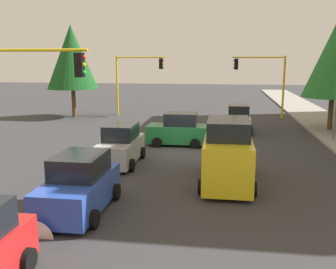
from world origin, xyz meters
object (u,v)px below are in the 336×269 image
object	(u,v)px
traffic_signal_far_right	(136,73)
car_green	(178,130)
traffic_signal_near_right	(26,88)
car_white	(238,120)
delivery_van_yellow	(228,154)
car_blue	(79,186)
tree_roadside_mid	(335,59)
car_silver	(120,146)
tree_opposite_side	(72,57)
traffic_signal_far_left	(263,74)

from	to	relation	value
traffic_signal_far_right	car_green	bearing A→B (deg)	23.94
traffic_signal_near_right	car_white	bearing A→B (deg)	144.65
car_white	delivery_van_yellow	bearing A→B (deg)	-4.06
traffic_signal_near_right	car_blue	xyz separation A→B (m)	(2.78, 3.21, -3.11)
tree_roadside_mid	car_green	bearing A→B (deg)	-59.87
traffic_signal_near_right	car_silver	world-z (taller)	traffic_signal_near_right
traffic_signal_near_right	delivery_van_yellow	size ratio (longest dim) A/B	1.18
tree_roadside_mid	tree_opposite_side	distance (m)	21.38
car_blue	car_silver	xyz separation A→B (m)	(-6.13, -0.22, -0.00)
tree_roadside_mid	delivery_van_yellow	xyz separation A→B (m)	(13.09, -7.44, -3.87)
delivery_van_yellow	car_blue	world-z (taller)	delivery_van_yellow
delivery_van_yellow	car_blue	size ratio (longest dim) A/B	1.18
tree_roadside_mid	traffic_signal_near_right	bearing A→B (deg)	-48.27
traffic_signal_far_right	tree_roadside_mid	bearing A→B (deg)	69.04
traffic_signal_far_right	tree_roadside_mid	size ratio (longest dim) A/B	0.70
delivery_van_yellow	car_silver	bearing A→B (deg)	-114.84
car_blue	car_green	distance (m)	10.99
car_white	car_green	distance (m)	6.10
car_white	car_green	bearing A→B (deg)	-37.78
delivery_van_yellow	car_blue	distance (m)	6.26
traffic_signal_far_right	delivery_van_yellow	xyz separation A→B (m)	(19.09, 8.22, -2.60)
traffic_signal_near_right	car_blue	size ratio (longest dim) A/B	1.39
traffic_signal_near_right	car_green	size ratio (longest dim) A/B	1.55
traffic_signal_far_right	car_blue	distance (m)	23.19
traffic_signal_far_left	car_white	bearing A→B (deg)	-17.48
car_blue	car_silver	distance (m)	6.13
tree_roadside_mid	car_blue	bearing A→B (deg)	-36.65
tree_roadside_mid	car_white	world-z (taller)	tree_roadside_mid
car_green	delivery_van_yellow	bearing A→B (deg)	22.20
traffic_signal_far_right	car_blue	world-z (taller)	traffic_signal_far_right
traffic_signal_far_left	car_silver	bearing A→B (deg)	-26.66
traffic_signal_near_right	tree_roadside_mid	bearing A→B (deg)	131.73
car_blue	car_white	world-z (taller)	same
car_white	car_blue	bearing A→B (deg)	-20.66
traffic_signal_near_right	tree_opposite_side	xyz separation A→B (m)	(-18.00, -5.31, 1.32)
car_silver	car_green	world-z (taller)	same
traffic_signal_far_left	car_green	xyz separation A→B (m)	(12.00, -6.00, -2.97)
traffic_signal_near_right	car_silver	bearing A→B (deg)	138.17
traffic_signal_near_right	tree_opposite_side	world-z (taller)	tree_opposite_side
traffic_signal_far_left	tree_opposite_side	xyz separation A→B (m)	(2.00, -16.66, 1.46)
tree_opposite_side	traffic_signal_far_left	bearing A→B (deg)	96.84
traffic_signal_far_right	car_blue	xyz separation A→B (m)	(22.78, 3.18, -2.98)
traffic_signal_far_right	car_blue	size ratio (longest dim) A/B	1.35
traffic_signal_far_left	car_blue	xyz separation A→B (m)	(22.78, -8.15, -2.97)
tree_roadside_mid	delivery_van_yellow	world-z (taller)	tree_roadside_mid
car_blue	car_white	xyz separation A→B (m)	(-15.60, 5.88, -0.00)
tree_roadside_mid	car_white	bearing A→B (deg)	-79.88
car_green	traffic_signal_far_left	bearing A→B (deg)	153.44
car_blue	car_silver	bearing A→B (deg)	-177.98
tree_roadside_mid	car_green	xyz separation A→B (m)	(6.00, -10.34, -4.25)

